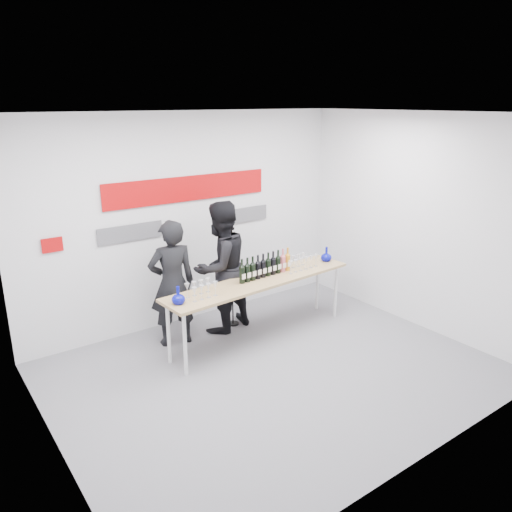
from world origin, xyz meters
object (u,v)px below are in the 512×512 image
at_px(presenter_left, 172,283).
at_px(mic_stand, 233,296).
at_px(tasting_table, 260,284).
at_px(presenter_right, 221,267).

distance_m(presenter_left, mic_stand, 1.03).
height_order(tasting_table, mic_stand, mic_stand).
distance_m(presenter_right, mic_stand, 0.52).
relative_size(tasting_table, presenter_left, 1.68).
relative_size(tasting_table, mic_stand, 1.94).
relative_size(presenter_right, mic_stand, 1.26).
bearing_deg(tasting_table, mic_stand, 93.36).
relative_size(presenter_left, mic_stand, 1.16).
bearing_deg(presenter_right, tasting_table, 103.93).
bearing_deg(presenter_left, tasting_table, 162.07).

